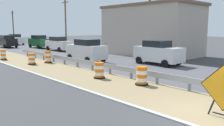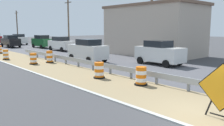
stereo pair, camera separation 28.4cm
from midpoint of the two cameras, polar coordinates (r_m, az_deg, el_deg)
ground_plane at (r=9.38m, az=22.97°, el=-12.00°), size 160.00×160.00×0.00m
median_dirt_strip at (r=10.07m, az=24.99°, el=-10.69°), size 4.00×120.00×0.01m
curb_near_edge at (r=8.29m, az=18.94°, el=-14.49°), size 0.20×120.00×0.11m
warning_sign_diamond at (r=9.04m, az=26.06°, el=-5.89°), size 0.07×1.76×2.02m
traffic_barrel_nearest at (r=13.21m, az=7.74°, el=-3.38°), size 0.74×0.74×1.04m
traffic_barrel_close at (r=14.90m, az=-2.63°, el=-1.99°), size 0.74×0.74×1.02m
traffic_barrel_mid at (r=22.30m, az=-14.69°, el=1.36°), size 0.70×0.70×1.10m
traffic_barrel_far at (r=21.76m, az=-18.36°, el=0.89°), size 0.72×0.72×0.99m
traffic_barrel_farther at (r=26.00m, az=-24.30°, el=1.77°), size 0.65×0.65×1.02m
car_lead_near_lane at (r=42.50m, az=-23.43°, el=4.93°), size 2.14×4.43×2.03m
car_trailing_near_lane at (r=33.88m, az=-12.09°, el=4.66°), size 2.07×4.73×1.98m
car_lead_far_lane at (r=22.56m, az=-5.62°, el=3.14°), size 2.04×4.43×2.14m
car_mid_far_lane at (r=39.48m, az=-16.51°, el=5.08°), size 2.11×4.35×2.06m
car_distant_a at (r=20.83m, az=11.93°, el=2.50°), size 2.18×4.28×2.11m
car_distant_c at (r=48.95m, az=-21.66°, el=5.42°), size 2.11×4.17×2.04m
roadside_shop_near at (r=28.34m, az=10.34°, el=7.95°), size 6.47×11.34×5.88m
utility_pole_near at (r=24.87m, az=9.89°, el=9.59°), size 0.24×1.80×7.07m
utility_pole_mid at (r=38.17m, az=-10.41°, el=9.63°), size 0.24×1.80×7.67m
utility_pole_far at (r=57.55m, az=-22.10°, el=8.43°), size 0.24×1.80×7.05m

